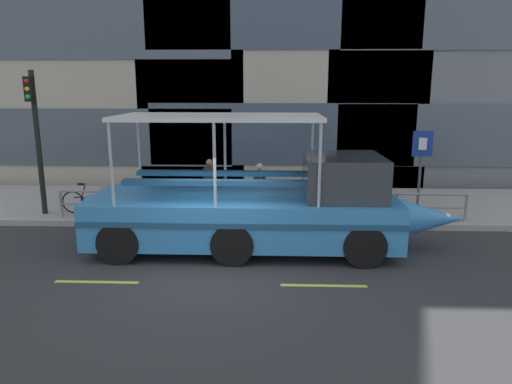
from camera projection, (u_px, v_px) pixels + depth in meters
name	position (u px, v px, depth m)	size (l,w,h in m)	color
ground_plane	(215.00, 267.00, 10.76)	(120.00, 120.00, 0.00)	#333335
sidewalk	(235.00, 204.00, 16.20)	(32.00, 4.80, 0.18)	#A8A59E
curb_edge	(228.00, 225.00, 13.77)	(32.00, 0.18, 0.18)	#B2ADA3
lane_centreline	(209.00, 284.00, 9.84)	(25.80, 0.12, 0.01)	#DBD64C
curb_guardrail	(260.00, 200.00, 13.92)	(12.18, 0.09, 0.84)	gray
traffic_light_pole	(36.00, 129.00, 14.02)	(0.24, 0.46, 4.35)	black
parking_sign	(421.00, 159.00, 14.10)	(0.60, 0.12, 2.59)	#4C4F54
leaned_bicycle	(89.00, 202.00, 14.58)	(1.74, 0.46, 0.96)	black
duck_tour_boat	(264.00, 208.00, 11.78)	(9.46, 2.64, 3.38)	#388CD1
pedestrian_near_bow	(347.00, 178.00, 15.23)	(0.22, 0.46, 1.60)	#1E2338
pedestrian_mid_left	(260.00, 183.00, 14.62)	(0.40, 0.29, 1.56)	#1E2338
pedestrian_mid_right	(210.00, 178.00, 15.33)	(0.43, 0.27, 1.57)	#1E2338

